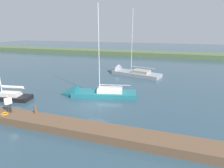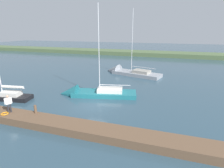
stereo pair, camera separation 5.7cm
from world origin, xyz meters
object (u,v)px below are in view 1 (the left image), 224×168
object	(u,v)px
mooring_post_near	(35,109)
life_ring_buoy	(5,114)
sailboat_inner_slip	(125,73)
person_on_dock	(8,103)
sailboat_behind_pier	(90,94)

from	to	relation	value
mooring_post_near	life_ring_buoy	world-z (taller)	mooring_post_near
mooring_post_near	life_ring_buoy	size ratio (longest dim) A/B	1.17
life_ring_buoy	sailboat_inner_slip	xyz separation A→B (m)	(-6.04, -21.67, -0.55)
mooring_post_near	sailboat_inner_slip	size ratio (longest dim) A/B	0.06
life_ring_buoy	sailboat_inner_slip	world-z (taller)	sailboat_inner_slip
mooring_post_near	person_on_dock	distance (m)	2.54
sailboat_behind_pier	person_on_dock	bearing A→B (deg)	49.08
life_ring_buoy	sailboat_inner_slip	bearing A→B (deg)	-105.56
mooring_post_near	sailboat_behind_pier	size ratio (longest dim) A/B	0.06
mooring_post_near	person_on_dock	bearing A→B (deg)	15.34
person_on_dock	mooring_post_near	bearing A→B (deg)	-134.88
mooring_post_near	sailboat_inner_slip	bearing A→B (deg)	-99.65
sailboat_inner_slip	person_on_dock	xyz separation A→B (m)	(5.87, 21.24, 1.50)
sailboat_behind_pier	life_ring_buoy	bearing A→B (deg)	49.44
life_ring_buoy	person_on_dock	size ratio (longest dim) A/B	0.38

